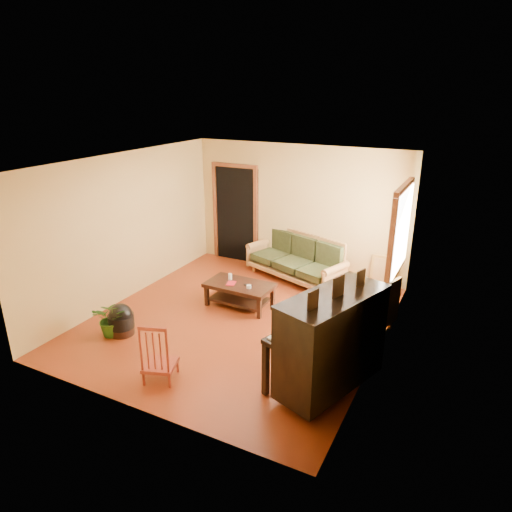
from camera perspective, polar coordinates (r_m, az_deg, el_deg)
The scene contains 16 objects.
floor at distance 7.63m, azimuth -2.14°, elevation -7.99°, with size 5.00×5.00×0.00m, color #621F0C.
doorway at distance 9.93m, azimuth -2.60°, elevation 5.17°, with size 1.08×0.16×2.05m, color black.
window at distance 7.54m, azimuth 17.61°, elevation 3.05°, with size 0.12×1.36×1.46m, color white.
sofa at distance 9.04m, azimuth 4.87°, elevation -0.32°, with size 2.06×0.87×0.88m, color olive.
coffee_table at distance 8.00m, azimuth -2.06°, elevation -4.86°, with size 1.16×0.63×0.42m, color black.
armchair at distance 7.36m, azimuth 13.43°, elevation -5.74°, with size 0.86×0.90×0.90m, color olive.
piano at distance 5.76m, azimuth 9.36°, elevation -10.81°, with size 0.88×1.50×1.32m, color black.
footstool at distance 7.44m, azimuth -16.46°, elevation -8.03°, with size 0.39×0.39×0.38m, color black.
red_chair at distance 6.13m, azimuth -12.02°, elevation -11.46°, with size 0.40×0.44×0.86m, color maroon.
leaning_frame at distance 9.03m, azimuth 15.67°, elevation -1.87°, with size 0.48×0.11×0.65m, color #AF863A.
ceramic_crock at distance 8.81m, azimuth 16.76°, elevation -3.85°, with size 0.22×0.22×0.28m, color #314F94.
potted_plant at distance 7.39m, azimuth -17.57°, elevation -7.42°, with size 0.52×0.45×0.58m, color #245418.
book at distance 7.92m, azimuth -3.64°, elevation -3.41°, with size 0.15×0.20×0.02m, color #A5161F.
candle at distance 8.07m, azimuth -3.25°, elevation -2.58°, with size 0.07×0.07×0.11m, color silver.
glass_jar at distance 7.73m, azimuth -0.88°, elevation -3.85°, with size 0.08×0.08×0.06m, color white.
remote at distance 7.85m, azimuth -0.99°, elevation -3.63°, with size 0.15×0.04×0.01m, color black.
Camera 1 is at (3.30, -5.85, 3.61)m, focal length 32.00 mm.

